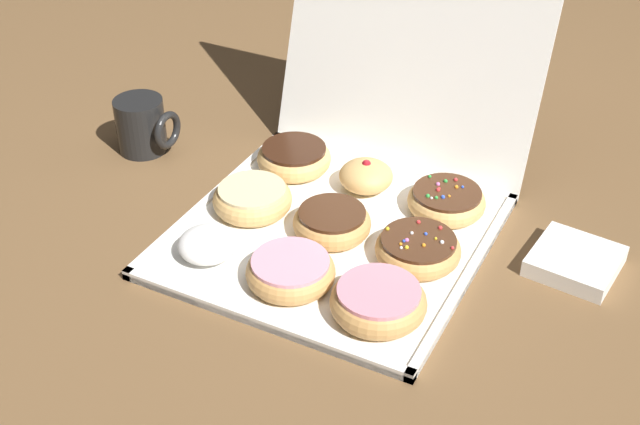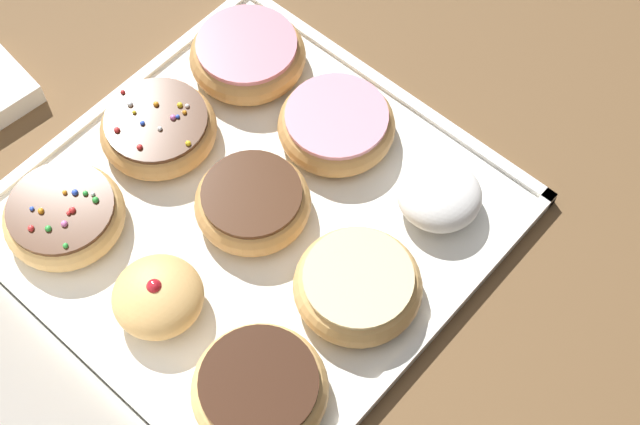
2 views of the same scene
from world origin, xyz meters
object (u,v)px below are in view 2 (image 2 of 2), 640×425
Objects in this scene: pink_frosted_donut_1 at (333,122)px; sprinkle_donut_8 at (64,215)px; glazed_ring_donut_3 at (357,286)px; chocolate_frosted_donut_4 at (249,205)px; jelly_filled_donut_7 at (158,297)px; sprinkle_donut_5 at (158,128)px; donut_box at (254,215)px; chocolate_frosted_donut_6 at (260,388)px; powdered_filled_donut_0 at (439,195)px; pink_frosted_donut_2 at (248,55)px.

sprinkle_donut_8 is at bearing 64.33° from pink_frosted_donut_1.
glazed_ring_donut_3 is at bearing 137.77° from pink_frosted_donut_1.
chocolate_frosted_donut_4 is 0.12m from jelly_filled_donut_7.
jelly_filled_donut_7 is at bearing 136.85° from sprinkle_donut_5.
pink_frosted_donut_1 is 0.25m from jelly_filled_donut_7.
glazed_ring_donut_3 is 1.43× the size of jelly_filled_donut_7.
pink_frosted_donut_1 is at bearing -136.06° from sprinkle_donut_5.
chocolate_frosted_donut_6 reaches higher than donut_box.
jelly_filled_donut_7 reaches higher than donut_box.
jelly_filled_donut_7 reaches higher than sprinkle_donut_5.
sprinkle_donut_5 is at bearing -0.38° from glazed_ring_donut_3.
powdered_filled_donut_0 is at bearing -178.91° from pink_frosted_donut_1.
powdered_filled_donut_0 is 0.13m from pink_frosted_donut_1.
powdered_filled_donut_0 is 0.13m from glazed_ring_donut_3.
jelly_filled_donut_7 reaches higher than pink_frosted_donut_1.
sprinkle_donut_5 is (0.26, 0.12, -0.00)m from powdered_filled_donut_0.
donut_box is 3.56× the size of chocolate_frosted_donut_6.
sprinkle_donut_5 reaches higher than pink_frosted_donut_1.
sprinkle_donut_5 is at bearing -0.00° from donut_box.
pink_frosted_donut_1 is 1.01× the size of sprinkle_donut_5.
pink_frosted_donut_2 is 0.36m from chocolate_frosted_donut_6.
pink_frosted_donut_2 is (0.12, -0.00, 0.00)m from pink_frosted_donut_1.
pink_frosted_donut_2 reaches higher than chocolate_frosted_donut_4.
powdered_filled_donut_0 is at bearing -135.90° from donut_box.
donut_box is 3.76× the size of chocolate_frosted_donut_4.
sprinkle_donut_8 is (0.25, 0.13, -0.00)m from glazed_ring_donut_3.
pink_frosted_donut_2 is at bearing -45.76° from chocolate_frosted_donut_4.
powdered_filled_donut_0 is 0.69× the size of glazed_ring_donut_3.
donut_box is 3.57× the size of sprinkle_donut_5.
glazed_ring_donut_3 and sprinkle_donut_8 have the same top height.
jelly_filled_donut_7 is at bearing 45.25° from glazed_ring_donut_3.
chocolate_frosted_donut_4 is 1.35× the size of jelly_filled_donut_7.
glazed_ring_donut_3 is 0.18m from jelly_filled_donut_7.
powdered_filled_donut_0 reaches higher than pink_frosted_donut_1.
pink_frosted_donut_1 is at bearing 177.83° from pink_frosted_donut_2.
powdered_filled_donut_0 is 0.69× the size of pink_frosted_donut_1.
pink_frosted_donut_1 is 1.44× the size of jelly_filled_donut_7.
donut_box is at bearing 135.37° from pink_frosted_donut_2.
pink_frosted_donut_2 is at bearing -44.63° from donut_box.
glazed_ring_donut_3 is (-0.00, 0.13, -0.00)m from powdered_filled_donut_0.
glazed_ring_donut_3 is 0.13m from chocolate_frosted_donut_4.
sprinkle_donut_8 is at bearing 44.80° from chocolate_frosted_donut_4.
chocolate_frosted_donut_6 and sprinkle_donut_8 have the same top height.
sprinkle_donut_8 is at bearing 90.74° from pink_frosted_donut_2.
powdered_filled_donut_0 is at bearing -115.83° from jelly_filled_donut_7.
powdered_filled_donut_0 is (-0.13, -0.12, 0.02)m from donut_box.
donut_box is 0.18m from sprinkle_donut_8.
sprinkle_donut_5 is at bearing -2.06° from chocolate_frosted_donut_4.
pink_frosted_donut_1 is 0.13m from chocolate_frosted_donut_4.
chocolate_frosted_donut_6 is at bearing 179.62° from jelly_filled_donut_7.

